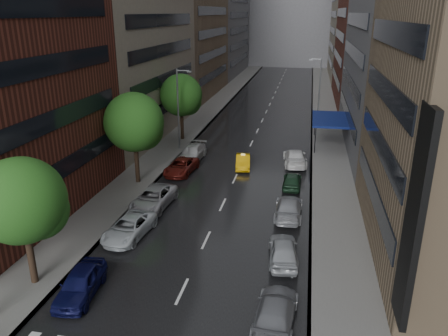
{
  "coord_description": "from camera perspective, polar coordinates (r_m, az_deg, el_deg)",
  "views": [
    {
      "loc": [
        6.3,
        -16.06,
        14.92
      ],
      "look_at": [
        0.0,
        16.57,
        3.0
      ],
      "focal_mm": 35.0,
      "sensor_mm": 36.0,
      "label": 1
    }
  ],
  "objects": [
    {
      "name": "tree_near",
      "position": [
        26.13,
        -24.94,
        -3.92
      ],
      "size": [
        4.83,
        4.83,
        7.69
      ],
      "color": "#382619",
      "rests_on": "ground"
    },
    {
      "name": "parked_cars_left",
      "position": [
        36.81,
        -8.51,
        -3.15
      ],
      "size": [
        2.9,
        29.11,
        1.55
      ],
      "color": "#0D0E3C",
      "rests_on": "ground"
    },
    {
      "name": "awning",
      "position": [
        52.47,
        13.65,
        6.19
      ],
      "size": [
        4.0,
        8.0,
        3.12
      ],
      "color": "navy",
      "rests_on": "sidewalk_right"
    },
    {
      "name": "street_lamp_left",
      "position": [
        49.18,
        -5.93,
        7.86
      ],
      "size": [
        1.74,
        0.22,
        9.0
      ],
      "color": "gray",
      "rests_on": "sidewalk_left"
    },
    {
      "name": "road",
      "position": [
        68.02,
        5.38,
        6.98
      ],
      "size": [
        14.0,
        140.0,
        0.01
      ],
      "primitive_type": "cube",
      "color": "black",
      "rests_on": "ground"
    },
    {
      "name": "tree_mid",
      "position": [
        39.41,
        -11.68,
        5.87
      ],
      "size": [
        5.27,
        5.27,
        8.4
      ],
      "color": "#382619",
      "rests_on": "ground"
    },
    {
      "name": "building_far",
      "position": [
        134.21,
        8.77,
        19.98
      ],
      "size": [
        40.0,
        14.0,
        32.0
      ],
      "primitive_type": "cube",
      "color": "slate",
      "rests_on": "ground"
    },
    {
      "name": "buildings_left",
      "position": [
        77.83,
        -5.29,
        20.44
      ],
      "size": [
        8.0,
        108.0,
        38.0
      ],
      "color": "maroon",
      "rests_on": "ground"
    },
    {
      "name": "taxi",
      "position": [
        44.16,
        2.5,
        0.87
      ],
      "size": [
        1.92,
        4.14,
        1.32
      ],
      "primitive_type": "imported",
      "rotation": [
        0.0,
        0.0,
        0.14
      ],
      "color": "#F0AE0C",
      "rests_on": "ground"
    },
    {
      "name": "tree_far",
      "position": [
        53.11,
        -5.62,
        9.44
      ],
      "size": [
        5.06,
        5.06,
        8.06
      ],
      "color": "#382619",
      "rests_on": "ground"
    },
    {
      "name": "street_lamp_right",
      "position": [
        61.9,
        12.28,
        9.96
      ],
      "size": [
        1.74,
        0.22,
        9.0
      ],
      "color": "gray",
      "rests_on": "sidewalk_right"
    },
    {
      "name": "parked_cars_right",
      "position": [
        34.43,
        8.48,
        -4.82
      ],
      "size": [
        2.75,
        30.23,
        1.58
      ],
      "color": "gray",
      "rests_on": "ground"
    },
    {
      "name": "buildings_right",
      "position": [
        73.28,
        18.78,
        18.85
      ],
      "size": [
        8.05,
        109.1,
        36.0
      ],
      "color": "#937A5B",
      "rests_on": "ground"
    },
    {
      "name": "sidewalk_right",
      "position": [
        67.76,
        13.03,
        6.57
      ],
      "size": [
        4.0,
        140.0,
        0.15
      ],
      "primitive_type": "cube",
      "color": "gray",
      "rests_on": "ground"
    },
    {
      "name": "sidewalk_left",
      "position": [
        69.42,
        -2.08,
        7.37
      ],
      "size": [
        4.0,
        140.0,
        0.15
      ],
      "primitive_type": "cube",
      "color": "gray",
      "rests_on": "ground"
    }
  ]
}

